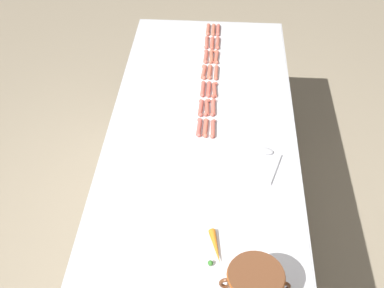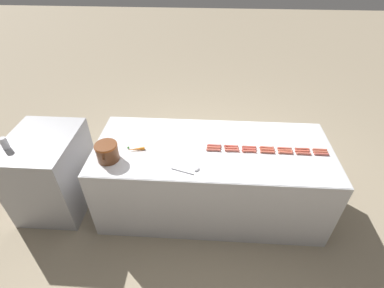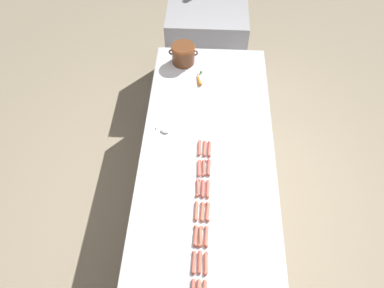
{
  "view_description": "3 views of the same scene",
  "coord_description": "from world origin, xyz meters",
  "views": [
    {
      "loc": [
        -0.09,
        2.06,
        2.63
      ],
      "look_at": [
        0.04,
        0.14,
        0.9
      ],
      "focal_mm": 47.51,
      "sensor_mm": 36.0,
      "label": 1
    },
    {
      "loc": [
        -2.22,
        0.07,
        2.65
      ],
      "look_at": [
        0.01,
        0.21,
        0.9
      ],
      "focal_mm": 26.27,
      "sensor_mm": 36.0,
      "label": 2
    },
    {
      "loc": [
        -0.03,
        -1.73,
        3.12
      ],
      "look_at": [
        -0.12,
        0.02,
        0.9
      ],
      "focal_mm": 35.07,
      "sensor_mm": 36.0,
      "label": 3
    }
  ],
  "objects": [
    {
      "name": "hot_dog_1",
      "position": [
        -0.06,
        -0.89,
        0.89
      ],
      "size": [
        0.03,
        0.15,
        0.02
      ],
      "color": "#C15D4C",
      "rests_on": "griddle_counter"
    },
    {
      "name": "hot_dog_11",
      "position": [
        -0.02,
        -0.36,
        0.89
      ],
      "size": [
        0.03,
        0.15,
        0.02
      ],
      "color": "#CD594C",
      "rests_on": "griddle_counter"
    },
    {
      "name": "hot_dog_19",
      "position": [
        0.01,
        -0.18,
        0.89
      ],
      "size": [
        0.03,
        0.15,
        0.02
      ],
      "color": "#CD5B4D",
      "rests_on": "griddle_counter"
    },
    {
      "name": "ground_plane",
      "position": [
        0.0,
        0.0,
        0.0
      ],
      "size": [
        20.0,
        20.0,
        0.0
      ],
      "primitive_type": "plane",
      "color": "gray"
    },
    {
      "name": "hot_dog_2",
      "position": [
        -0.06,
        -0.71,
        0.89
      ],
      "size": [
        0.03,
        0.15,
        0.02
      ],
      "color": "#CB614B",
      "rests_on": "griddle_counter"
    },
    {
      "name": "hot_dog_10",
      "position": [
        -0.02,
        -0.54,
        0.89
      ],
      "size": [
        0.03,
        0.15,
        0.02
      ],
      "color": "#CC624A",
      "rests_on": "griddle_counter"
    },
    {
      "name": "hot_dog_3",
      "position": [
        -0.06,
        -0.54,
        0.89
      ],
      "size": [
        0.03,
        0.15,
        0.02
      ],
      "color": "#C65D48",
      "rests_on": "griddle_counter"
    },
    {
      "name": "hot_dog_20",
      "position": [
        0.01,
        -0.01,
        0.89
      ],
      "size": [
        0.03,
        0.15,
        0.02
      ],
      "color": "#C35B51",
      "rests_on": "griddle_counter"
    },
    {
      "name": "hot_dog_16",
      "position": [
        0.01,
        -0.71,
        0.89
      ],
      "size": [
        0.03,
        0.15,
        0.02
      ],
      "color": "#C65D4D",
      "rests_on": "griddle_counter"
    },
    {
      "name": "hot_dog_12",
      "position": [
        -0.02,
        -0.19,
        0.89
      ],
      "size": [
        0.03,
        0.15,
        0.02
      ],
      "color": "#C15C4B",
      "rests_on": "griddle_counter"
    },
    {
      "name": "hot_dog_4",
      "position": [
        -0.06,
        -0.36,
        0.89
      ],
      "size": [
        0.03,
        0.15,
        0.02
      ],
      "color": "#C85B49",
      "rests_on": "griddle_counter"
    },
    {
      "name": "hot_dog_7",
      "position": [
        -0.03,
        -1.06,
        0.89
      ],
      "size": [
        0.03,
        0.15,
        0.02
      ],
      "color": "#C2674D",
      "rests_on": "griddle_counter"
    },
    {
      "name": "bean_pot",
      "position": [
        -0.25,
        1.0,
        0.97
      ],
      "size": [
        0.27,
        0.22,
        0.18
      ],
      "color": "brown",
      "rests_on": "griddle_counter"
    },
    {
      "name": "hot_dog_8",
      "position": [
        -0.03,
        -0.88,
        0.89
      ],
      "size": [
        0.02,
        0.15,
        0.02
      ],
      "color": "#CD5C47",
      "rests_on": "griddle_counter"
    },
    {
      "name": "hot_dog_18",
      "position": [
        0.01,
        -0.36,
        0.89
      ],
      "size": [
        0.03,
        0.15,
        0.02
      ],
      "color": "#C95C4D",
      "rests_on": "griddle_counter"
    },
    {
      "name": "hot_dog_17",
      "position": [
        0.01,
        -0.54,
        0.89
      ],
      "size": [
        0.03,
        0.15,
        0.02
      ],
      "color": "#CB604D",
      "rests_on": "griddle_counter"
    },
    {
      "name": "hot_dog_6",
      "position": [
        -0.06,
        -0.01,
        0.89
      ],
      "size": [
        0.03,
        0.15,
        0.02
      ],
      "color": "#C15C4D",
      "rests_on": "griddle_counter"
    },
    {
      "name": "hot_dog_14",
      "position": [
        0.01,
        -1.06,
        0.89
      ],
      "size": [
        0.03,
        0.15,
        0.02
      ],
      "color": "#CC634E",
      "rests_on": "griddle_counter"
    },
    {
      "name": "carrot",
      "position": [
        -0.1,
        0.77,
        0.89
      ],
      "size": [
        0.07,
        0.18,
        0.03
      ],
      "color": "orange",
      "rests_on": "griddle_counter"
    },
    {
      "name": "hot_dog_15",
      "position": [
        0.01,
        -0.89,
        0.89
      ],
      "size": [
        0.03,
        0.15,
        0.02
      ],
      "color": "#C05C4C",
      "rests_on": "griddle_counter"
    },
    {
      "name": "serving_spoon",
      "position": [
        -0.35,
        0.19,
        0.88
      ],
      "size": [
        0.12,
        0.27,
        0.02
      ],
      "color": "#B7B7BC",
      "rests_on": "griddle_counter"
    },
    {
      "name": "hot_dog_9",
      "position": [
        -0.03,
        -0.72,
        0.89
      ],
      "size": [
        0.03,
        0.15,
        0.02
      ],
      "color": "#C6664D",
      "rests_on": "griddle_counter"
    },
    {
      "name": "hot_dog_0",
      "position": [
        -0.06,
        -1.06,
        0.89
      ],
      "size": [
        0.02,
        0.15,
        0.02
      ],
      "color": "#C95D50",
      "rests_on": "griddle_counter"
    },
    {
      "name": "hot_dog_13",
      "position": [
        -0.02,
        -0.01,
        0.89
      ],
      "size": [
        0.03,
        0.15,
        0.02
      ],
      "color": "#CB624C",
      "rests_on": "griddle_counter"
    },
    {
      "name": "griddle_counter",
      "position": [
        0.0,
        0.0,
        0.44
      ],
      "size": [
        1.01,
        2.41,
        0.87
      ],
      "color": "#BCBCC1",
      "rests_on": "ground_plane"
    },
    {
      "name": "hot_dog_5",
      "position": [
        -0.06,
        -0.19,
        0.89
      ],
      "size": [
        0.03,
        0.15,
        0.02
      ],
      "color": "#CC6050",
      "rests_on": "griddle_counter"
    }
  ]
}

